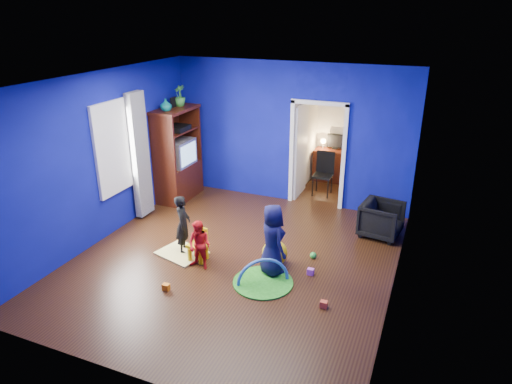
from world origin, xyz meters
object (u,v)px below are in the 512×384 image
at_px(child_black, 183,224).
at_px(child_navy, 272,240).
at_px(folding_chair, 323,175).
at_px(toddler_red, 200,245).
at_px(vase, 166,105).
at_px(kid_chair, 198,246).
at_px(crt_tv, 179,153).
at_px(study_desk, 333,166).
at_px(armchair, 381,219).
at_px(hopper_ball, 275,253).
at_px(play_mat, 263,282).
at_px(tv_armoire, 178,154).

distance_m(child_black, child_navy, 1.61).
relative_size(child_navy, folding_chair, 1.25).
distance_m(child_black, folding_chair, 3.68).
distance_m(toddler_red, folding_chair, 3.85).
relative_size(vase, kid_chair, 0.48).
xyz_separation_m(child_black, crt_tv, (-1.27, 2.03, 0.51)).
relative_size(child_black, vase, 4.24).
distance_m(crt_tv, study_desk, 3.65).
bearing_deg(armchair, child_black, 129.94).
bearing_deg(kid_chair, child_black, 168.84).
bearing_deg(kid_chair, folding_chair, 85.43).
bearing_deg(child_black, folding_chair, -44.93).
height_order(child_black, vase, vase).
relative_size(toddler_red, crt_tv, 1.15).
bearing_deg(hopper_ball, child_black, -173.01).
xyz_separation_m(toddler_red, play_mat, (1.08, -0.03, -0.39)).
distance_m(crt_tv, folding_chair, 3.13).
bearing_deg(crt_tv, child_navy, -35.94).
height_order(armchair, child_navy, child_navy).
xyz_separation_m(kid_chair, folding_chair, (1.15, 3.52, 0.21)).
bearing_deg(armchair, crt_tv, 95.75).
bearing_deg(study_desk, toddler_red, -102.06).
relative_size(tv_armoire, play_mat, 2.15).
height_order(child_black, child_navy, child_navy).
relative_size(crt_tv, play_mat, 0.77).
xyz_separation_m(tv_armoire, kid_chair, (1.67, -2.20, -0.73)).
bearing_deg(folding_chair, crt_tv, -154.55).
height_order(armchair, crt_tv, crt_tv).
height_order(child_black, play_mat, child_black).
xyz_separation_m(armchair, toddler_red, (-2.48, -2.22, 0.08)).
xyz_separation_m(toddler_red, vase, (-1.82, 2.10, 1.68)).
xyz_separation_m(vase, folding_chair, (2.82, 1.62, -1.62)).
height_order(vase, hopper_ball, vase).
xyz_separation_m(child_navy, tv_armoire, (-2.92, 2.09, 0.41)).
distance_m(child_navy, folding_chair, 3.42).
bearing_deg(toddler_red, crt_tv, 130.02).
distance_m(crt_tv, hopper_ball, 3.47).
xyz_separation_m(toddler_red, hopper_ball, (1.05, 0.56, -0.20)).
relative_size(child_navy, tv_armoire, 0.58).
xyz_separation_m(tv_armoire, study_desk, (2.82, 2.28, -0.60)).
height_order(child_black, folding_chair, child_black).
distance_m(kid_chair, folding_chair, 3.71).
height_order(kid_chair, study_desk, study_desk).
bearing_deg(crt_tv, play_mat, -40.27).
bearing_deg(kid_chair, vase, 144.90).
height_order(toddler_red, study_desk, toddler_red).
xyz_separation_m(tv_armoire, folding_chair, (2.82, 1.32, -0.52)).
height_order(child_black, crt_tv, crt_tv).
xyz_separation_m(child_black, vase, (-1.31, 1.73, 1.57)).
bearing_deg(armchair, study_desk, 39.16).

